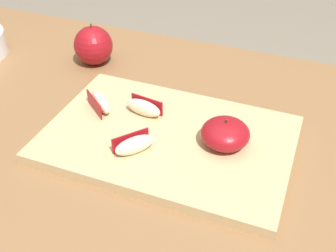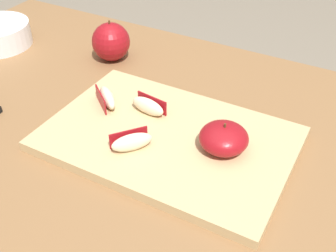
{
  "view_description": "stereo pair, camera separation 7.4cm",
  "coord_description": "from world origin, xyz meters",
  "px_view_note": "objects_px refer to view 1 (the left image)",
  "views": [
    {
      "loc": [
        0.26,
        -0.57,
        1.22
      ],
      "look_at": [
        0.05,
        -0.03,
        0.76
      ],
      "focal_mm": 44.77,
      "sensor_mm": 36.0,
      "label": 1
    },
    {
      "loc": [
        0.33,
        -0.54,
        1.22
      ],
      "look_at": [
        0.05,
        -0.03,
        0.76
      ],
      "focal_mm": 44.77,
      "sensor_mm": 36.0,
      "label": 2
    }
  ],
  "objects_px": {
    "cutting_board": "(168,139)",
    "whole_apple_red_delicious": "(93,46)",
    "apple_half_skin_up": "(225,133)",
    "apple_wedge_right": "(135,145)",
    "apple_wedge_front": "(144,108)",
    "apple_wedge_middle": "(100,103)"
  },
  "relations": [
    {
      "from": "cutting_board",
      "to": "whole_apple_red_delicious",
      "type": "relative_size",
      "value": 4.47
    },
    {
      "from": "apple_half_skin_up",
      "to": "whole_apple_red_delicious",
      "type": "height_order",
      "value": "whole_apple_red_delicious"
    },
    {
      "from": "apple_wedge_front",
      "to": "whole_apple_red_delicious",
      "type": "relative_size",
      "value": 0.76
    },
    {
      "from": "apple_wedge_middle",
      "to": "whole_apple_red_delicious",
      "type": "xyz_separation_m",
      "value": [
        -0.12,
        0.19,
        0.01
      ]
    },
    {
      "from": "whole_apple_red_delicious",
      "to": "apple_wedge_front",
      "type": "bearing_deg",
      "value": -39.99
    },
    {
      "from": "apple_wedge_front",
      "to": "apple_wedge_middle",
      "type": "distance_m",
      "value": 0.09
    },
    {
      "from": "apple_half_skin_up",
      "to": "whole_apple_red_delicious",
      "type": "bearing_deg",
      "value": 151.58
    },
    {
      "from": "cutting_board",
      "to": "apple_wedge_right",
      "type": "distance_m",
      "value": 0.08
    },
    {
      "from": "apple_half_skin_up",
      "to": "apple_wedge_front",
      "type": "xyz_separation_m",
      "value": [
        -0.17,
        0.03,
        -0.01
      ]
    },
    {
      "from": "whole_apple_red_delicious",
      "to": "apple_half_skin_up",
      "type": "bearing_deg",
      "value": -28.42
    },
    {
      "from": "cutting_board",
      "to": "whole_apple_red_delicious",
      "type": "bearing_deg",
      "value": 141.77
    },
    {
      "from": "cutting_board",
      "to": "apple_half_skin_up",
      "type": "bearing_deg",
      "value": 7.02
    },
    {
      "from": "cutting_board",
      "to": "apple_wedge_right",
      "type": "relative_size",
      "value": 6.22
    },
    {
      "from": "apple_half_skin_up",
      "to": "apple_wedge_middle",
      "type": "bearing_deg",
      "value": 177.0
    },
    {
      "from": "cutting_board",
      "to": "apple_wedge_right",
      "type": "bearing_deg",
      "value": -119.0
    },
    {
      "from": "apple_wedge_right",
      "to": "whole_apple_red_delicious",
      "type": "distance_m",
      "value": 0.37
    },
    {
      "from": "cutting_board",
      "to": "apple_half_skin_up",
      "type": "relative_size",
      "value": 5.19
    },
    {
      "from": "apple_wedge_right",
      "to": "apple_wedge_middle",
      "type": "relative_size",
      "value": 1.0
    },
    {
      "from": "apple_half_skin_up",
      "to": "whole_apple_red_delicious",
      "type": "distance_m",
      "value": 0.42
    },
    {
      "from": "cutting_board",
      "to": "apple_wedge_right",
      "type": "xyz_separation_m",
      "value": [
        -0.04,
        -0.06,
        0.03
      ]
    },
    {
      "from": "apple_wedge_front",
      "to": "apple_wedge_middle",
      "type": "xyz_separation_m",
      "value": [
        -0.09,
        -0.02,
        0.0
      ]
    },
    {
      "from": "apple_wedge_middle",
      "to": "cutting_board",
      "type": "bearing_deg",
      "value": -9.63
    }
  ]
}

